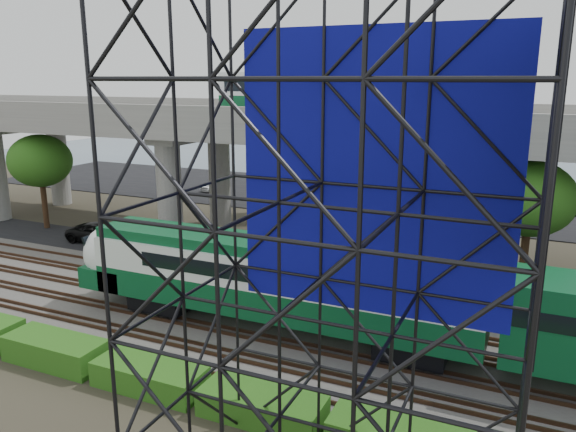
% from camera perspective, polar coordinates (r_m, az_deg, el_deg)
% --- Properties ---
extents(ground, '(140.00, 140.00, 0.00)m').
position_cam_1_polar(ground, '(27.58, -9.90, -12.19)').
color(ground, '#474233').
rests_on(ground, ground).
extents(ballast_bed, '(90.00, 12.00, 0.20)m').
position_cam_1_polar(ballast_bed, '(29.05, -7.67, -10.49)').
color(ballast_bed, slate).
rests_on(ballast_bed, ground).
extents(service_road, '(90.00, 5.00, 0.08)m').
position_cam_1_polar(service_road, '(36.01, -0.51, -5.56)').
color(service_road, black).
rests_on(service_road, ground).
extents(parking_lot, '(90.00, 18.00, 0.08)m').
position_cam_1_polar(parking_lot, '(57.43, 9.37, 1.64)').
color(parking_lot, black).
rests_on(parking_lot, ground).
extents(harbor_water, '(140.00, 40.00, 0.03)m').
position_cam_1_polar(harbor_water, '(78.57, 13.59, 4.69)').
color(harbor_water, '#3F5468').
rests_on(harbor_water, ground).
extents(rail_tracks, '(90.00, 9.52, 0.16)m').
position_cam_1_polar(rail_tracks, '(28.97, -7.69, -10.17)').
color(rail_tracks, '#472D1E').
rests_on(rail_tracks, ballast_bed).
extents(commuter_train, '(29.30, 3.06, 4.30)m').
position_cam_1_polar(commuter_train, '(25.60, 3.06, -7.06)').
color(commuter_train, black).
rests_on(commuter_train, rail_tracks).
extents(overpass, '(80.00, 12.00, 12.40)m').
position_cam_1_polar(overpass, '(39.23, 2.77, 8.29)').
color(overpass, '#9E9B93').
rests_on(overpass, ground).
extents(scaffold_tower, '(9.36, 6.36, 15.00)m').
position_cam_1_polar(scaffold_tower, '(13.84, 4.82, -5.36)').
color(scaffold_tower, black).
rests_on(scaffold_tower, ground).
extents(hedge_strip, '(34.60, 1.80, 1.20)m').
position_cam_1_polar(hedge_strip, '(23.74, -13.87, -15.43)').
color(hedge_strip, '#275A14').
rests_on(hedge_strip, ground).
extents(trees, '(40.94, 16.94, 7.69)m').
position_cam_1_polar(trees, '(41.61, -3.10, 4.93)').
color(trees, '#382314').
rests_on(trees, ground).
extents(suv, '(5.30, 3.07, 1.39)m').
position_cam_1_polar(suv, '(44.21, -18.50, -1.60)').
color(suv, black).
rests_on(suv, service_road).
extents(parked_cars, '(37.22, 9.61, 1.32)m').
position_cam_1_polar(parked_cars, '(56.72, 10.25, 2.12)').
color(parked_cars, white).
rests_on(parked_cars, parking_lot).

